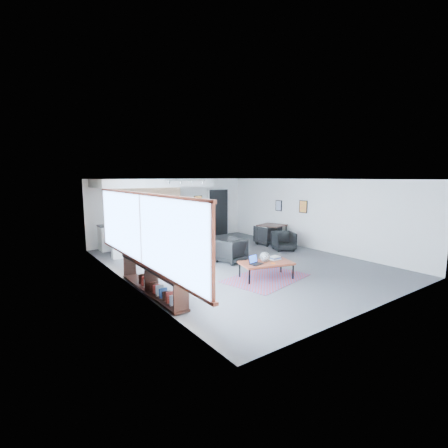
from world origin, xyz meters
TOP-DOWN VIEW (x-y plane):
  - room at (0.00, 0.00)m, footprint 7.02×9.02m
  - window at (-3.46, -0.90)m, footprint 0.10×5.95m
  - console at (-3.30, -1.05)m, footprint 0.35×3.00m
  - kitchenette at (-1.20, 3.71)m, footprint 4.20×1.96m
  - doorway at (2.30, 4.42)m, footprint 1.10×0.12m
  - track_light at (-0.59, 2.20)m, footprint 1.60×0.07m
  - wall_art_lower at (3.47, 0.40)m, footprint 0.03×0.38m
  - wall_art_upper at (3.47, 1.70)m, footprint 0.03×0.34m
  - kilim_rug at (-0.39, -1.73)m, footprint 2.44×1.91m
  - coffee_table at (-0.39, -1.73)m, footprint 1.51×1.07m
  - laptop at (-0.76, -1.69)m, footprint 0.36×0.32m
  - ceramic_pot at (-0.40, -1.69)m, footprint 0.27×0.27m
  - book_stack at (-0.02, -1.67)m, footprint 0.32×0.26m
  - coaster at (-0.33, -1.93)m, footprint 0.15×0.15m
  - armchair_left at (-1.20, 0.88)m, footprint 1.06×1.04m
  - armchair_right at (-0.16, 0.17)m, footprint 0.96×0.92m
  - floor_lamp at (-0.99, 1.57)m, footprint 0.48×0.48m
  - dining_table at (2.84, 1.42)m, footprint 1.17×1.17m
  - dining_chair_near at (2.43, 0.37)m, footprint 0.81×0.80m
  - dining_chair_far at (2.69, 1.50)m, footprint 0.70×0.66m
  - microwave at (-0.79, 4.15)m, footprint 0.60×0.36m

SIDE VIEW (x-z plane):
  - kilim_rug at x=-0.39m, z-range 0.00..0.01m
  - dining_chair_near at x=2.43m, z-range 0.00..0.64m
  - console at x=-3.30m, z-range -0.07..0.73m
  - dining_chair_far at x=2.69m, z-range 0.00..0.71m
  - coffee_table at x=-0.39m, z-range 0.19..0.63m
  - armchair_right at x=-0.16m, z-range 0.00..0.84m
  - armchair_left at x=-1.20m, z-range 0.00..0.84m
  - coaster at x=-0.33m, z-range 0.44..0.45m
  - book_stack at x=-0.02m, z-range 0.44..0.54m
  - laptop at x=-0.76m, z-range 0.40..0.63m
  - ceramic_pot at x=-0.40m, z-range 0.44..0.71m
  - dining_table at x=2.84m, z-range 0.32..1.11m
  - doorway at x=2.30m, z-range 0.00..2.15m
  - microwave at x=-0.79m, z-range 0.93..1.32m
  - room at x=0.00m, z-range -0.01..2.61m
  - kitchenette at x=-1.20m, z-range 0.08..2.68m
  - floor_lamp at x=-0.99m, z-range 0.61..2.27m
  - window at x=-3.46m, z-range 0.63..2.29m
  - wall_art_upper at x=3.47m, z-range 1.28..1.72m
  - wall_art_lower at x=3.47m, z-range 1.31..1.79m
  - track_light at x=-0.59m, z-range 2.45..2.60m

